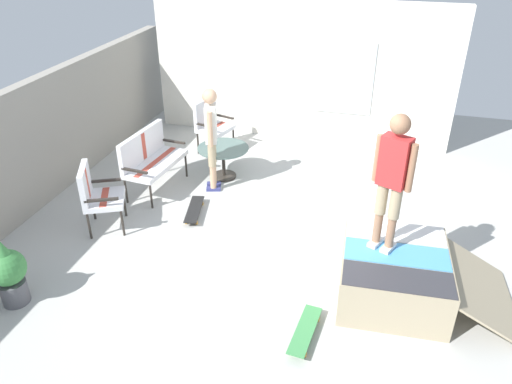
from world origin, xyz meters
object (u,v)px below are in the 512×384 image
at_px(patio_chair_near_house, 210,121).
at_px(patio_chair_by_wall, 95,192).
at_px(person_watching, 211,132).
at_px(person_skater, 393,174).
at_px(potted_plant, 8,271).
at_px(skate_ramp, 396,274).
at_px(patio_bench, 149,155).
at_px(skateboard_by_bench, 194,209).
at_px(skateboard_spare, 305,331).
at_px(patio_table, 223,156).

relative_size(patio_chair_near_house, patio_chair_by_wall, 1.00).
bearing_deg(person_watching, person_skater, -123.39).
height_order(person_watching, potted_plant, person_watching).
xyz_separation_m(patio_chair_near_house, person_watching, (-1.46, -0.56, 0.42)).
relative_size(skate_ramp, patio_chair_by_wall, 2.11).
bearing_deg(patio_bench, skate_ramp, -112.60).
xyz_separation_m(patio_bench, skateboard_by_bench, (-0.61, -1.01, -0.53)).
relative_size(patio_bench, skateboard_by_bench, 1.58).
bearing_deg(person_watching, skateboard_spare, -144.19).
relative_size(patio_table, person_watching, 0.51).
bearing_deg(skateboard_by_bench, patio_bench, 58.85).
xyz_separation_m(patio_table, potted_plant, (-3.78, 1.40, 0.06)).
bearing_deg(skate_ramp, patio_table, 51.45).
xyz_separation_m(patio_chair_by_wall, person_skater, (-0.27, -4.08, 1.00)).
bearing_deg(person_watching, patio_table, -5.10).
xyz_separation_m(patio_chair_by_wall, skateboard_spare, (-1.36, -3.36, -0.53)).
bearing_deg(person_watching, potted_plant, 157.80).
height_order(patio_chair_by_wall, skateboard_spare, patio_chair_by_wall).
bearing_deg(patio_bench, skateboard_by_bench, -121.15).
bearing_deg(patio_chair_by_wall, patio_table, -31.48).
bearing_deg(skateboard_spare, patio_chair_by_wall, 68.05).
bearing_deg(patio_chair_near_house, patio_chair_by_wall, 167.95).
distance_m(patio_chair_near_house, skateboard_spare, 5.22).
relative_size(patio_chair_by_wall, skateboard_by_bench, 1.24).
height_order(patio_chair_by_wall, skateboard_by_bench, patio_chair_by_wall).
xyz_separation_m(patio_table, skateboard_by_bench, (-1.33, 0.04, -0.32)).
bearing_deg(skateboard_spare, person_watching, 35.81).
bearing_deg(potted_plant, patio_chair_by_wall, -4.80).
relative_size(patio_chair_near_house, person_watching, 0.58).
xyz_separation_m(patio_bench, person_watching, (0.28, -1.02, 0.42)).
bearing_deg(patio_bench, person_watching, -74.73).
xyz_separation_m(patio_chair_near_house, skateboard_by_bench, (-2.34, -0.56, -0.53)).
xyz_separation_m(person_watching, skateboard_spare, (-2.97, -2.14, -0.95)).
relative_size(patio_bench, potted_plant, 1.41).
height_order(skate_ramp, person_watching, person_watching).
relative_size(skateboard_by_bench, potted_plant, 0.90).
height_order(patio_bench, potted_plant, patio_bench).
distance_m(patio_chair_near_house, patio_chair_by_wall, 3.14).
bearing_deg(person_skater, patio_chair_by_wall, 86.22).
bearing_deg(patio_table, skateboard_by_bench, 178.12).
distance_m(patio_chair_by_wall, person_skater, 4.21).
bearing_deg(skate_ramp, skateboard_by_bench, 70.48).
xyz_separation_m(skateboard_spare, potted_plant, (-0.37, 3.51, 0.38)).
height_order(patio_chair_near_house, patio_table, patio_chair_near_house).
bearing_deg(patio_chair_near_house, person_skater, -134.29).
xyz_separation_m(skate_ramp, patio_table, (2.42, 3.04, 0.10)).
bearing_deg(potted_plant, skate_ramp, -72.94).
bearing_deg(patio_table, patio_chair_by_wall, 148.52).
xyz_separation_m(skateboard_by_bench, potted_plant, (-2.46, 1.36, 0.38)).
relative_size(person_watching, skateboard_spare, 2.16).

